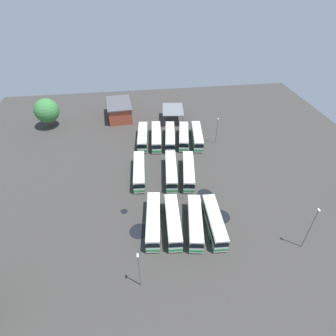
% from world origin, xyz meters
% --- Properties ---
extents(ground_plane, '(111.50, 111.50, 0.00)m').
position_xyz_m(ground_plane, '(0.00, 0.00, 0.00)').
color(ground_plane, '#383533').
extents(bus_row0_slot0, '(12.23, 3.68, 3.46)m').
position_xyz_m(bus_row0_slot0, '(-16.42, -5.69, 1.83)').
color(bus_row0_slot0, silver).
rests_on(bus_row0_slot0, ground_plane).
extents(bus_row0_slot1, '(12.81, 3.68, 3.46)m').
position_xyz_m(bus_row0_slot1, '(-15.96, -1.90, 1.83)').
color(bus_row0_slot1, silver).
rests_on(bus_row0_slot1, ground_plane).
extents(bus_row0_slot2, '(12.79, 4.25, 3.46)m').
position_xyz_m(bus_row0_slot2, '(-15.35, 1.92, 1.83)').
color(bus_row0_slot2, silver).
rests_on(bus_row0_slot2, ground_plane).
extents(bus_row0_slot3, '(11.93, 4.61, 3.46)m').
position_xyz_m(bus_row0_slot3, '(-15.11, 5.78, 1.83)').
color(bus_row0_slot3, silver).
rests_on(bus_row0_slot3, ground_plane).
extents(bus_row0_slot4, '(12.47, 4.24, 3.46)m').
position_xyz_m(bus_row0_slot4, '(-14.66, 9.54, 1.83)').
color(bus_row0_slot4, silver).
rests_on(bus_row0_slot4, ground_plane).
extents(bus_row1_slot0, '(12.50, 3.23, 3.46)m').
position_xyz_m(bus_row1_slot0, '(-0.87, -7.52, 1.83)').
color(bus_row1_slot0, silver).
rests_on(bus_row1_slot0, ground_plane).
extents(bus_row1_slot2, '(12.74, 3.93, 3.46)m').
position_xyz_m(bus_row1_slot2, '(0.04, -0.07, 1.83)').
color(bus_row1_slot2, silver).
rests_on(bus_row1_slot2, ground_plane).
extents(bus_row1_slot3, '(12.55, 4.57, 3.46)m').
position_xyz_m(bus_row1_slot3, '(0.76, 3.95, 1.83)').
color(bus_row1_slot3, silver).
rests_on(bus_row1_slot3, ground_plane).
extents(bus_row2_slot1, '(12.71, 3.94, 3.46)m').
position_xyz_m(bus_row2_slot1, '(14.82, -5.68, 1.83)').
color(bus_row2_slot1, silver).
rests_on(bus_row2_slot1, ground_plane).
extents(bus_row2_slot2, '(12.10, 3.32, 3.46)m').
position_xyz_m(bus_row2_slot2, '(15.54, -2.02, 1.83)').
color(bus_row2_slot2, silver).
rests_on(bus_row2_slot2, ground_plane).
extents(bus_row2_slot3, '(12.13, 4.50, 3.46)m').
position_xyz_m(bus_row2_slot3, '(16.33, 2.10, 1.83)').
color(bus_row2_slot3, silver).
rests_on(bus_row2_slot3, ground_plane).
extents(bus_row2_slot4, '(11.90, 3.10, 3.46)m').
position_xyz_m(bus_row2_slot4, '(16.68, 5.75, 1.83)').
color(bus_row2_slot4, silver).
rests_on(bus_row2_slot4, ground_plane).
extents(depot_building, '(12.66, 8.44, 5.20)m').
position_xyz_m(depot_building, '(-32.93, -12.15, 2.62)').
color(depot_building, '#99422D').
rests_on(depot_building, ground_plane).
extents(maintenance_shelter, '(10.00, 7.46, 4.06)m').
position_xyz_m(maintenance_shelter, '(-28.26, 4.70, 3.86)').
color(maintenance_shelter, slate).
rests_on(maintenance_shelter, ground_plane).
extents(lamp_post_mid_lot, '(0.56, 0.28, 9.54)m').
position_xyz_m(lamp_post_mid_lot, '(23.14, 20.45, 5.19)').
color(lamp_post_mid_lot, slate).
rests_on(lamp_post_mid_lot, ground_plane).
extents(lamp_post_near_entrance, '(0.56, 0.28, 8.00)m').
position_xyz_m(lamp_post_near_entrance, '(26.50, -8.84, 4.42)').
color(lamp_post_near_entrance, slate).
rests_on(lamp_post_near_entrance, ground_plane).
extents(lamp_post_by_building, '(0.56, 0.28, 7.72)m').
position_xyz_m(lamp_post_by_building, '(-13.07, 14.59, 4.27)').
color(lamp_post_by_building, slate).
rests_on(lamp_post_by_building, ground_plane).
extents(tree_south_edge, '(7.25, 7.25, 9.03)m').
position_xyz_m(tree_south_edge, '(-29.51, -33.50, 5.40)').
color(tree_south_edge, brown).
rests_on(tree_south_edge, ground_plane).
extents(puddle_near_shelter, '(3.78, 3.78, 0.01)m').
position_xyz_m(puddle_near_shelter, '(15.59, -8.54, 0.00)').
color(puddle_near_shelter, black).
rests_on(puddle_near_shelter, ground_plane).
extents(puddle_front_lane, '(1.46, 1.46, 0.01)m').
position_xyz_m(puddle_front_lane, '(9.97, -11.36, 0.00)').
color(puddle_front_lane, black).
rests_on(puddle_front_lane, ground_plane).
extents(puddle_back_corner, '(3.86, 3.86, 0.01)m').
position_xyz_m(puddle_back_corner, '(14.13, 8.00, 0.00)').
color(puddle_back_corner, black).
rests_on(puddle_back_corner, ground_plane).
extents(puddle_between_rows, '(3.44, 3.44, 0.01)m').
position_xyz_m(puddle_between_rows, '(7.17, 6.50, 0.00)').
color(puddle_between_rows, black).
rests_on(puddle_between_rows, ground_plane).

